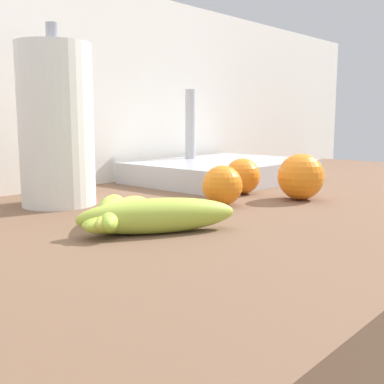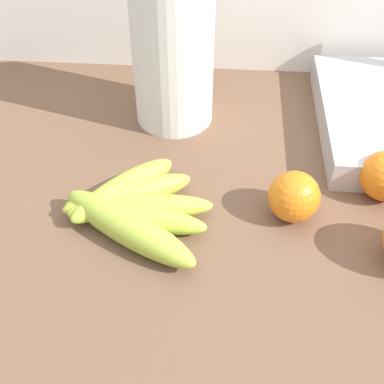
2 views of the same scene
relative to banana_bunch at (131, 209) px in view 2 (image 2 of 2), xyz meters
The scene contains 5 objects.
counter 0.55m from the banana_bunch, ahead, with size 1.72×0.71×0.89m, color brown.
wall_back 0.56m from the banana_bunch, 54.67° to the left, with size 2.12×0.06×1.30m, color silver.
banana_bunch is the anchor object (origin of this frame).
orange_front 0.20m from the banana_bunch, ahead, with size 0.07×0.07×0.07m, color orange.
paper_towel_roll 0.26m from the banana_bunch, 81.97° to the left, with size 0.12×0.12×0.29m.
Camera 2 is at (-0.18, -0.47, 1.37)m, focal length 48.45 mm.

